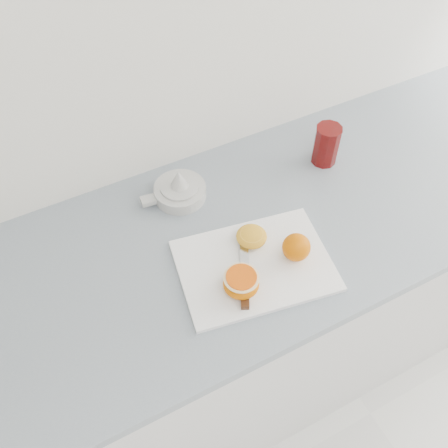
% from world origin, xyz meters
% --- Properties ---
extents(counter, '(2.27, 0.64, 0.89)m').
position_xyz_m(counter, '(0.21, 1.70, 0.45)').
color(counter, silver).
rests_on(counter, ground).
extents(cutting_board, '(0.39, 0.31, 0.01)m').
position_xyz_m(cutting_board, '(0.05, 1.59, 0.90)').
color(cutting_board, white).
rests_on(cutting_board, counter).
extents(whole_orange, '(0.07, 0.07, 0.07)m').
position_xyz_m(whole_orange, '(0.15, 1.57, 0.94)').
color(whole_orange, '#C85E00').
rests_on(whole_orange, cutting_board).
extents(half_orange, '(0.08, 0.08, 0.05)m').
position_xyz_m(half_orange, '(-0.01, 1.55, 0.93)').
color(half_orange, '#C85E00').
rests_on(half_orange, cutting_board).
extents(squeezed_shell, '(0.07, 0.07, 0.03)m').
position_xyz_m(squeezed_shell, '(0.08, 1.65, 0.92)').
color(squeezed_shell, orange).
rests_on(squeezed_shell, cutting_board).
extents(paring_knife, '(0.12, 0.21, 0.01)m').
position_xyz_m(paring_knife, '(0.01, 1.55, 0.91)').
color(paring_knife, '#432010').
rests_on(paring_knife, cutting_board).
extents(citrus_juicer, '(0.17, 0.14, 0.09)m').
position_xyz_m(citrus_juicer, '(-0.01, 1.87, 0.92)').
color(citrus_juicer, silver).
rests_on(citrus_juicer, counter).
extents(red_tumbler, '(0.07, 0.07, 0.12)m').
position_xyz_m(red_tumbler, '(0.40, 1.81, 0.94)').
color(red_tumbler, '#5B0A09').
rests_on(red_tumbler, counter).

